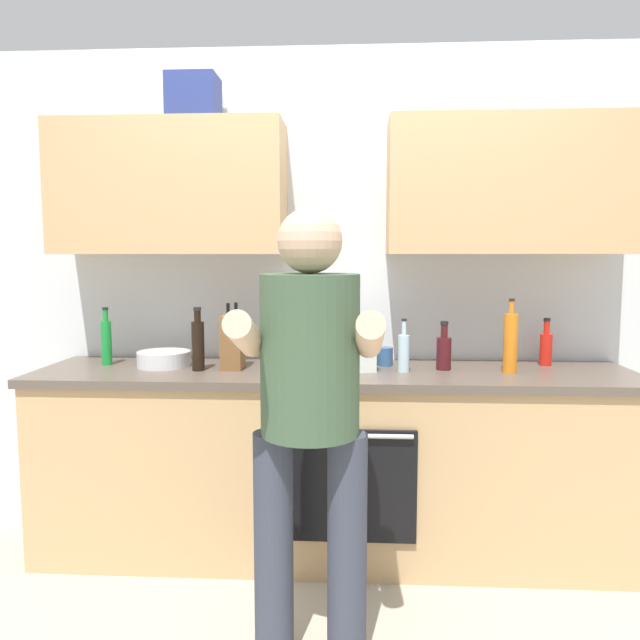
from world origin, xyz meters
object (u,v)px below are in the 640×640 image
Objects in this scene: person_standing at (310,401)px; bottle_soda at (106,341)px; bottle_wine at (444,351)px; bottle_oil at (292,338)px; bottle_hotsauce at (546,347)px; cup_coffee at (273,366)px; bottle_juice at (510,342)px; grocery_bag_produce at (346,349)px; bottle_soy at (198,344)px; bottle_water at (404,352)px; knife_block at (232,342)px; mixing_bowl at (164,359)px; cup_tea at (385,356)px.

bottle_soda is (-1.08, 0.89, 0.08)m from person_standing.
bottle_oil is at bearing 174.23° from bottle_wine.
bottle_hotsauce reaches higher than cup_coffee.
bottle_oil is at bearing 172.38° from bottle_juice.
bottle_soy is at bearing -174.95° from grocery_bag_produce.
knife_block is (-0.82, 0.03, 0.04)m from bottle_water.
knife_block reaches higher than bottle_wine.
bottle_water is at bearing -14.77° from bottle_oil.
bottle_soda is (-0.93, -0.04, -0.01)m from bottle_oil.
bottle_soda is 1.11× the size of mixing_bowl.
grocery_bag_produce is (-0.27, 0.04, 0.00)m from bottle_water.
bottle_hotsauce is (1.10, 1.00, 0.05)m from person_standing.
bottle_juice reaches higher than bottle_soda.
bottle_wine is at bearing -0.36° from mixing_bowl.
knife_block reaches higher than grocery_bag_produce.
bottle_juice is 0.76m from grocery_bag_produce.
cup_coffee is at bearing -21.14° from mixing_bowl.
bottle_oil reaches higher than bottle_water.
bottle_wine is at bearing 1.93° from knife_block.
knife_block reaches higher than mixing_bowl.
bottle_wine is 2.51× the size of cup_coffee.
bottle_oil is 1.02× the size of bottle_soy.
cup_coffee is (-0.22, 0.65, 0.00)m from person_standing.
cup_coffee is (-0.06, -0.29, -0.09)m from bottle_oil.
bottle_soda is (-1.66, 0.04, 0.03)m from bottle_wine.
bottle_oil is 0.97× the size of knife_block.
bottle_hotsauce is 1.00m from grocery_bag_produce.
bottle_juice reaches higher than bottle_oil.
person_standing is 1.49m from bottle_hotsauce.
grocery_bag_produce reaches higher than cup_coffee.
bottle_hotsauce is 0.97× the size of grocery_bag_produce.
person_standing is at bearing -71.51° from cup_coffee.
bottle_soy is (-0.43, -0.16, -0.01)m from bottle_oil.
bottle_oil is 0.56m from bottle_water.
bottle_soda is 0.96× the size of bottle_soy.
bottle_hotsauce is 2.61× the size of cup_tea.
bottle_juice is at bearing 42.34° from person_standing.
bottle_oil reaches higher than bottle_soy.
cup_coffee is (-1.09, -0.15, -0.10)m from bottle_juice.
bottle_juice is 1.46m from bottle_soy.
bottle_water reaches higher than cup_coffee.
bottle_juice reaches higher than bottle_wine.
cup_coffee is at bearing -18.15° from bottle_soy.
bottle_wine is 0.77× the size of bottle_soy.
bottle_soy is at bearing -178.98° from bottle_juice.
bottle_oil is at bearing 99.59° from person_standing.
bottle_soda is 0.31m from mixing_bowl.
bottle_wine is 1.17m from bottle_soy.
person_standing is 5.02× the size of knife_block.
bottle_water is 0.97m from bottle_soy.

